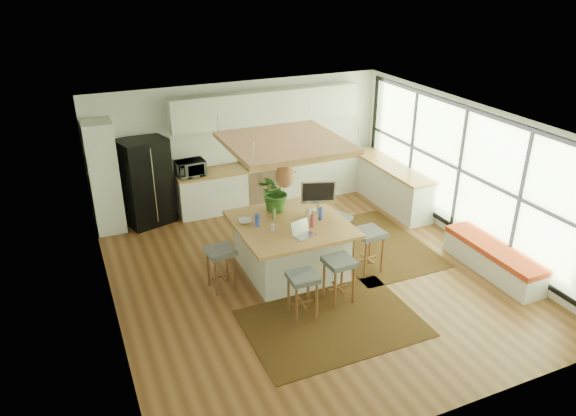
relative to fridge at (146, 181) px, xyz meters
name	(u,v)px	position (x,y,z in m)	size (l,w,h in m)	color
floor	(310,274)	(2.17, -3.21, -0.93)	(7.00, 7.00, 0.00)	brown
ceiling	(313,124)	(2.17, -3.21, 1.78)	(7.00, 7.00, 0.00)	white
wall_back	(241,143)	(2.17, 0.29, 0.42)	(6.50, 6.50, 0.00)	white
wall_front	(451,324)	(2.17, -6.71, 0.42)	(6.50, 6.50, 0.00)	white
wall_left	(105,242)	(-1.08, -3.21, 0.42)	(7.00, 7.00, 0.00)	white
wall_right	(468,175)	(5.42, -3.21, 0.42)	(7.00, 7.00, 0.00)	white
window_wall	(467,173)	(5.39, -3.21, 0.47)	(0.10, 6.20, 2.60)	black
pantry	(104,178)	(-0.78, -0.03, 0.20)	(0.55, 0.60, 2.25)	silver
back_counter_base	(271,183)	(2.72, -0.03, -0.49)	(4.20, 0.60, 0.88)	silver
back_counter_top	(270,164)	(2.72, -0.03, -0.03)	(4.24, 0.64, 0.05)	#A26F39
backsplash	(265,141)	(2.72, 0.27, 0.43)	(4.20, 0.02, 0.80)	white
upper_cabinets	(267,107)	(2.72, 0.11, 1.22)	(4.20, 0.34, 0.70)	silver
range	(260,182)	(2.47, -0.03, -0.43)	(0.76, 0.62, 1.00)	#A5A5AA
right_counter_base	(390,185)	(5.10, -1.21, -0.49)	(0.60, 2.50, 0.88)	silver
right_counter_top	(392,166)	(5.10, -1.21, -0.03)	(0.64, 2.54, 0.05)	#A26F39
window_bench	(493,259)	(5.12, -4.41, -0.68)	(0.52, 2.00, 0.50)	silver
ceiling_panel	(285,158)	(1.87, -2.81, 1.12)	(1.86, 1.86, 0.80)	#A26F39
rug_near	(333,323)	(1.87, -4.60, -0.92)	(2.60, 1.80, 0.01)	black
rug_right	(373,244)	(3.75, -2.73, -0.92)	(1.80, 2.60, 0.01)	black
fridge	(146,181)	(0.00, 0.00, 0.00)	(0.90, 0.70, 1.81)	black
island	(291,247)	(1.92, -2.93, -0.46)	(1.85, 1.85, 0.93)	#A26F39
stool_near_left	(302,295)	(1.54, -4.23, -0.57)	(0.43, 0.43, 0.72)	#4E5256
stool_near_right	(339,281)	(2.24, -4.09, -0.57)	(0.44, 0.44, 0.75)	#4E5256
stool_right_front	(368,253)	(3.13, -3.50, -0.57)	(0.47, 0.47, 0.80)	#4E5256
stool_right_back	(337,232)	(3.03, -2.59, -0.57)	(0.41, 0.41, 0.69)	#4E5256
stool_left_side	(221,269)	(0.64, -3.00, -0.57)	(0.44, 0.44, 0.74)	#4E5256
laptop	(305,230)	(1.92, -3.47, 0.12)	(0.34, 0.36, 0.26)	#A5A5AA
monitor	(318,197)	(2.55, -2.69, 0.26)	(0.61, 0.22, 0.57)	#A5A5AA
microwave	(190,167)	(0.92, -0.08, 0.20)	(0.59, 0.33, 0.40)	#A5A5AA
island_plant	(276,195)	(1.89, -2.34, 0.29)	(0.66, 0.73, 0.57)	#1E4C19
island_bowl	(245,221)	(1.21, -2.63, 0.03)	(0.23, 0.23, 0.06)	white
island_bottle_0	(258,221)	(1.37, -2.83, 0.10)	(0.07, 0.07, 0.19)	#2C47B0
island_bottle_1	(272,225)	(1.52, -3.08, 0.10)	(0.07, 0.07, 0.19)	silver
island_bottle_2	(312,222)	(2.17, -3.23, 0.10)	(0.07, 0.07, 0.19)	#A7374D
island_bottle_3	(308,213)	(2.27, -2.88, 0.10)	(0.07, 0.07, 0.19)	white
island_bottle_4	(274,214)	(1.72, -2.68, 0.10)	(0.07, 0.07, 0.19)	#6A8952
island_bottle_5	(320,215)	(2.42, -3.03, 0.10)	(0.07, 0.07, 0.19)	#2C47B0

